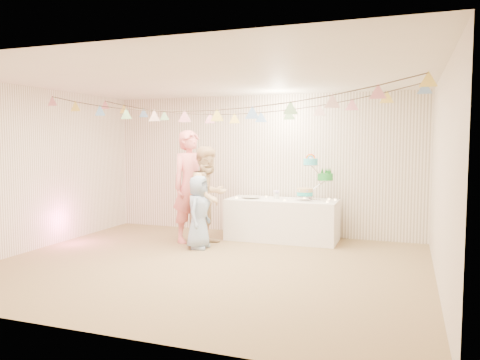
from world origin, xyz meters
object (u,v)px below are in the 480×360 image
(table, at_px, (282,220))
(person_adult_a, at_px, (191,186))
(person_adult_b, at_px, (208,196))
(person_child, at_px, (198,212))
(cake_stand, at_px, (314,177))

(table, xyz_separation_m, person_adult_a, (-1.45, -0.66, 0.60))
(person_adult_b, bearing_deg, person_adult_a, 94.31)
(person_adult_a, height_order, person_adult_b, person_adult_a)
(person_adult_b, bearing_deg, person_child, -166.04)
(person_adult_b, bearing_deg, cake_stand, -43.64)
(person_adult_a, bearing_deg, person_adult_b, -72.26)
(person_child, bearing_deg, table, -48.53)
(person_adult_a, bearing_deg, person_child, -108.41)
(table, distance_m, person_adult_b, 1.40)
(person_adult_a, height_order, person_child, person_adult_a)
(person_adult_b, xyz_separation_m, person_child, (-0.03, -0.32, -0.23))
(cake_stand, relative_size, person_adult_b, 0.45)
(person_adult_a, xyz_separation_m, person_adult_b, (0.37, -0.10, -0.14))
(cake_stand, relative_size, person_adult_a, 0.39)
(table, bearing_deg, person_child, -135.83)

